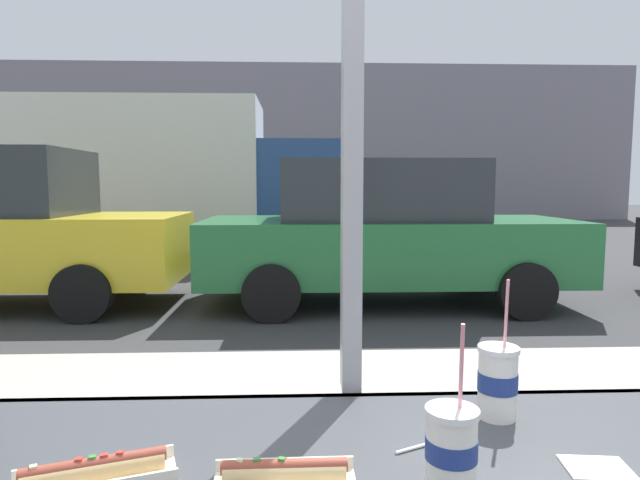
# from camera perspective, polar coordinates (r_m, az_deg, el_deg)

# --- Properties ---
(ground_plane) EXTENTS (60.00, 60.00, 0.00)m
(ground_plane) POSITION_cam_1_polar(r_m,az_deg,el_deg) (9.41, -1.42, -3.23)
(ground_plane) COLOR #38383A
(sidewalk_strip) EXTENTS (16.00, 2.80, 0.13)m
(sidewalk_strip) POSITION_cam_1_polar(r_m,az_deg,el_deg) (3.23, 0.39, -20.25)
(sidewalk_strip) COLOR #B2ADA3
(sidewalk_strip) RESTS_ON ground
(window_wall) EXTENTS (2.75, 0.20, 2.90)m
(window_wall) POSITION_cam_1_polar(r_m,az_deg,el_deg) (1.43, 3.46, 20.05)
(window_wall) COLOR #423D38
(window_wall) RESTS_ON ground
(building_facade_far) EXTENTS (28.00, 1.20, 6.46)m
(building_facade_far) POSITION_cam_1_polar(r_m,az_deg,el_deg) (23.22, -1.96, 10.16)
(building_facade_far) COLOR gray
(building_facade_far) RESTS_ON ground
(soda_cup_left) EXTENTS (0.09, 0.09, 0.33)m
(soda_cup_left) POSITION_cam_1_polar(r_m,az_deg,el_deg) (1.34, 18.28, -13.95)
(soda_cup_left) COLOR white
(soda_cup_left) RESTS_ON window_counter
(soda_cup_right) EXTENTS (0.09, 0.09, 0.30)m
(soda_cup_right) POSITION_cam_1_polar(r_m,az_deg,el_deg) (1.04, 13.73, -20.48)
(soda_cup_right) COLOR white
(soda_cup_right) RESTS_ON window_counter
(hotdog_tray_near) EXTENTS (0.30, 0.18, 0.05)m
(hotdog_tray_near) POSITION_cam_1_polar(r_m,az_deg,el_deg) (1.12, -22.68, -21.73)
(hotdog_tray_near) COLOR silver
(hotdog_tray_near) RESTS_ON window_counter
(hotdog_tray_far) EXTENTS (0.26, 0.10, 0.05)m
(hotdog_tray_far) POSITION_cam_1_polar(r_m,az_deg,el_deg) (1.04, -3.78, -23.53)
(hotdog_tray_far) COLOR beige
(hotdog_tray_far) RESTS_ON window_counter
(loose_straw) EXTENTS (0.17, 0.09, 0.01)m
(loose_straw) POSITION_cam_1_polar(r_m,az_deg,el_deg) (1.21, 11.93, -20.21)
(loose_straw) COLOR white
(loose_straw) RESTS_ON window_counter
(napkin_wrapper) EXTENTS (0.13, 0.10, 0.00)m
(napkin_wrapper) POSITION_cam_1_polar(r_m,az_deg,el_deg) (1.22, 27.26, -20.66)
(napkin_wrapper) COLOR white
(napkin_wrapper) RESTS_ON window_counter
(parked_car_green) EXTENTS (4.53, 2.02, 1.78)m
(parked_car_green) POSITION_cam_1_polar(r_m,az_deg,el_deg) (6.78, 6.81, 0.82)
(parked_car_green) COLOR #236B38
(parked_car_green) RESTS_ON ground
(box_truck) EXTENTS (6.49, 2.44, 3.15)m
(box_truck) POSITION_cam_1_polar(r_m,az_deg,el_deg) (11.45, -14.83, 6.67)
(box_truck) COLOR silver
(box_truck) RESTS_ON ground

